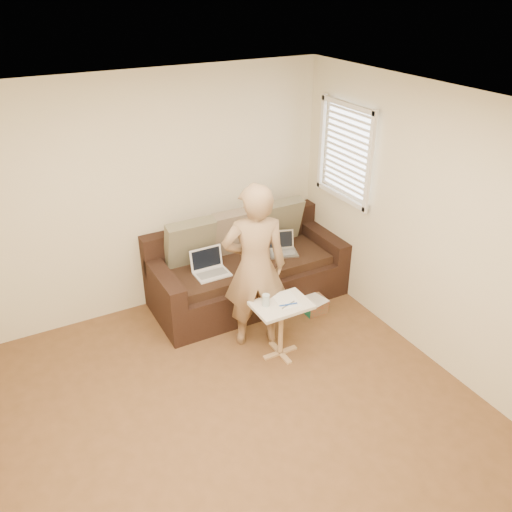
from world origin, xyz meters
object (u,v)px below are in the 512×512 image
sofa (248,267)px  person (255,267)px  striped_box (314,305)px  laptop_white (212,275)px  drinking_glass (266,300)px  laptop_silver (283,254)px  side_table (281,329)px

sofa → person: (-0.30, -0.73, 0.45)m
person → striped_box: 1.16m
laptop_white → drinking_glass: 0.92m
sofa → striped_box: bearing=-47.1°
drinking_glass → striped_box: bearing=26.2°
person → drinking_glass: bearing=104.0°
laptop_silver → laptop_white: size_ratio=0.89×
person → drinking_glass: 0.35m
laptop_silver → drinking_glass: (-0.76, -0.94, 0.14)m
laptop_white → side_table: size_ratio=0.61×
laptop_white → person: (0.19, -0.62, 0.35)m
drinking_glass → laptop_white: bearing=100.0°
laptop_white → person: person is taller
sofa → drinking_glass: sofa is taller
sofa → drinking_glass: (-0.33, -1.00, 0.24)m
laptop_silver → side_table: size_ratio=0.54×
sofa → side_table: bearing=-100.1°
person → side_table: 0.67m
side_table → drinking_glass: bearing=162.4°
laptop_white → drinking_glass: bearing=-80.3°
laptop_silver → laptop_white: laptop_white is taller
sofa → striped_box: 0.86m
side_table → sofa: bearing=79.9°
sofa → laptop_silver: bearing=-7.6°
sofa → striped_box: size_ratio=8.30×
laptop_silver → side_table: bearing=-103.5°
laptop_white → person: 0.74m
side_table → striped_box: (0.72, 0.47, -0.22)m
laptop_white → drinking_glass: drinking_glass is taller
striped_box → person: bearing=-169.8°
sofa → person: person is taller
person → striped_box: person is taller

